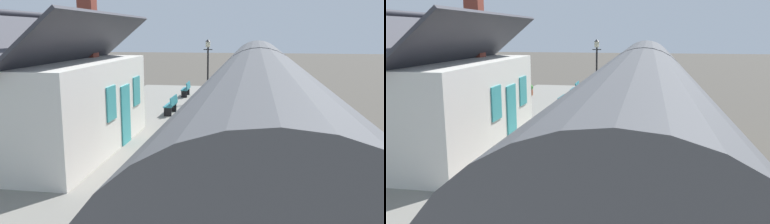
# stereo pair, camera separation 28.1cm
# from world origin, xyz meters

# --- Properties ---
(ground_plane) EXTENTS (160.00, 160.00, 0.00)m
(ground_plane) POSITION_xyz_m (0.00, 0.00, 0.00)
(ground_plane) COLOR #4C473F
(platform) EXTENTS (32.00, 6.28, 0.82)m
(platform) POSITION_xyz_m (0.00, 4.14, 0.41)
(platform) COLOR gray
(platform) RESTS_ON ground
(platform_edge_coping) EXTENTS (32.00, 0.36, 0.02)m
(platform_edge_coping) POSITION_xyz_m (0.00, 1.18, 0.83)
(platform_edge_coping) COLOR beige
(platform_edge_coping) RESTS_ON platform
(rail_near) EXTENTS (52.00, 0.08, 0.14)m
(rail_near) POSITION_xyz_m (0.00, -1.62, 0.07)
(rail_near) COLOR gray
(rail_near) RESTS_ON ground
(rail_far) EXTENTS (52.00, 0.08, 0.14)m
(rail_far) POSITION_xyz_m (0.00, -0.18, 0.07)
(rail_far) COLOR gray
(rail_far) RESTS_ON ground
(train) EXTENTS (19.77, 2.73, 4.32)m
(train) POSITION_xyz_m (-1.70, -0.90, 2.22)
(train) COLOR black
(train) RESTS_ON ground
(station_building) EXTENTS (7.76, 3.66, 5.64)m
(station_building) POSITION_xyz_m (-0.94, 5.44, 2.45)
(station_building) COLOR white
(station_building) RESTS_ON platform
(bench_by_lamp) EXTENTS (1.41, 0.47, 0.88)m
(bench_by_lamp) POSITION_xyz_m (11.05, 3.39, 1.29)
(bench_by_lamp) COLOR #26727F
(bench_by_lamp) RESTS_ON platform
(bench_near_building) EXTENTS (1.41, 0.45, 0.88)m
(bench_near_building) POSITION_xyz_m (5.47, 3.18, 1.29)
(bench_near_building) COLOR #26727F
(bench_near_building) RESTS_ON platform
(planter_bench_left) EXTENTS (0.70, 0.32, 0.61)m
(planter_bench_left) POSITION_xyz_m (8.27, 2.38, 1.11)
(planter_bench_left) COLOR teal
(planter_bench_left) RESTS_ON platform
(planter_under_sign) EXTENTS (0.41, 0.41, 0.73)m
(planter_under_sign) POSITION_xyz_m (10.97, 6.31, 1.18)
(planter_under_sign) COLOR #9E5138
(planter_under_sign) RESTS_ON platform
(planter_bench_right) EXTENTS (0.42, 0.42, 0.65)m
(planter_bench_right) POSITION_xyz_m (6.25, 6.29, 1.17)
(planter_bench_right) COLOR black
(planter_bench_right) RESTS_ON platform
(planter_edge_near) EXTENTS (0.53, 0.53, 0.77)m
(planter_edge_near) POSITION_xyz_m (6.98, 2.17, 1.25)
(planter_edge_near) COLOR #9E5138
(planter_edge_near) RESTS_ON platform
(lamp_post_platform) EXTENTS (0.32, 0.50, 3.53)m
(lamp_post_platform) POSITION_xyz_m (9.54, 1.89, 3.30)
(lamp_post_platform) COLOR black
(lamp_post_platform) RESTS_ON platform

